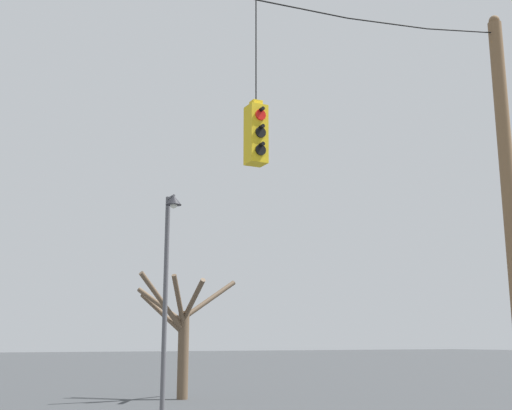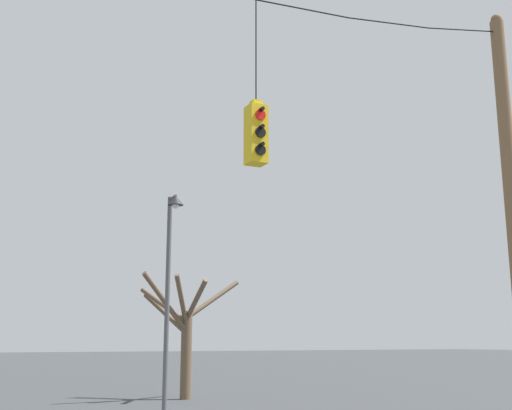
# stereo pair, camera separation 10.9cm
# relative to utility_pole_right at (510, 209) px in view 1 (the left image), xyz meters

# --- Properties ---
(utility_pole_right) EXTENTS (0.31, 0.31, 9.34)m
(utility_pole_right) POSITION_rel_utility_pole_right_xyz_m (0.00, 0.00, 0.00)
(utility_pole_right) COLOR brown
(utility_pole_right) RESTS_ON ground_plane
(traffic_light_near_right_pole) EXTENTS (0.34, 0.58, 3.25)m
(traffic_light_near_right_pole) POSITION_rel_utility_pole_right_xyz_m (-6.34, 0.00, 0.80)
(traffic_light_near_right_pole) COLOR yellow
(street_lamp) EXTENTS (0.40, 0.70, 5.40)m
(street_lamp) POSITION_rel_utility_pole_right_xyz_m (-6.12, 5.31, -1.02)
(street_lamp) COLOR #515156
(street_lamp) RESTS_ON ground_plane
(bare_tree) EXTENTS (3.72, 3.11, 3.83)m
(bare_tree) POSITION_rel_utility_pole_right_xyz_m (-4.21, 9.51, -2.54)
(bare_tree) COLOR brown
(bare_tree) RESTS_ON ground_plane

